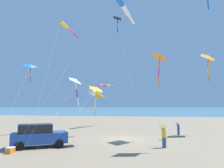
{
  "coord_description": "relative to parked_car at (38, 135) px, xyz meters",
  "views": [
    {
      "loc": [
        22.41,
        2.78,
        3.38
      ],
      "look_at": [
        -2.67,
        -1.68,
        5.82
      ],
      "focal_mm": 35.51,
      "sensor_mm": 36.0,
      "label": 1
    }
  ],
  "objects": [
    {
      "name": "ground_plane",
      "position": [
        -5.55,
        6.27,
        -0.95
      ],
      "size": [
        600.0,
        600.0,
        0.0
      ],
      "primitive_type": "plane",
      "color": "gray"
    },
    {
      "name": "ocean_water_strip",
      "position": [
        -170.55,
        6.27,
        -0.95
      ],
      "size": [
        240.0,
        600.0,
        0.01
      ],
      "primitive_type": "cube",
      "color": "teal",
      "rests_on": "ground_plane"
    },
    {
      "name": "parked_car",
      "position": [
        0.0,
        0.0,
        0.0
      ],
      "size": [
        3.8,
        4.64,
        1.85
      ],
      "color": "#1E479E",
      "rests_on": "ground_plane"
    },
    {
      "name": "cooler_box",
      "position": [
        2.37,
        -0.83,
        -0.74
      ],
      "size": [
        0.62,
        0.42,
        0.42
      ],
      "color": "orange",
      "rests_on": "ground_plane"
    },
    {
      "name": "person_adult_flyer",
      "position": [
        -1.6,
        10.0,
        0.06
      ],
      "size": [
        0.67,
        0.63,
        1.86
      ],
      "color": "#335199",
      "rests_on": "ground_plane"
    },
    {
      "name": "person_child_green_jacket",
      "position": [
        -5.66,
        10.23,
        -0.19
      ],
      "size": [
        0.48,
        0.51,
        1.41
      ],
      "color": "#3D7F51",
      "rests_on": "ground_plane"
    },
    {
      "name": "person_child_grey_jacket",
      "position": [
        -9.43,
        12.0,
        -0.16
      ],
      "size": [
        0.52,
        0.5,
        1.45
      ],
      "color": "#335199",
      "rests_on": "ground_plane"
    },
    {
      "name": "kite_windsock_rainbow_low_near",
      "position": [
        -16.78,
        0.53,
        4.19
      ],
      "size": [
        19.25,
        2.18,
        5.97
      ],
      "color": "white",
      "rests_on": "ground_plane"
    },
    {
      "name": "kite_windsock_red_high_left",
      "position": [
        -19.5,
        1.22,
        5.75
      ],
      "size": [
        18.35,
        2.25,
        6.9
      ],
      "color": "#EF4C93",
      "rests_on": "ground_plane"
    },
    {
      "name": "kite_delta_yellow_midlevel",
      "position": [
        -7.3,
        0.59,
        5.16
      ],
      "size": [
        9.84,
        1.61,
        6.67
      ],
      "color": "white",
      "rests_on": "ground_plane"
    },
    {
      "name": "kite_windsock_checkered_midright",
      "position": [
        -9.23,
        -1.45,
        12.32
      ],
      "size": [
        13.18,
        1.58,
        13.75
      ],
      "color": "yellow",
      "rests_on": "ground_plane"
    },
    {
      "name": "kite_delta_magenta_far_left",
      "position": [
        -1.96,
        4.34,
        3.79
      ],
      "size": [
        4.31,
        3.64,
        5.16
      ],
      "color": "yellow",
      "rests_on": "ground_plane"
    },
    {
      "name": "kite_delta_orange_high_right",
      "position": [
        -10.39,
        4.92,
        13.56
      ],
      "size": [
        8.31,
        4.14,
        14.8
      ],
      "color": "black",
      "rests_on": "ground_plane"
    },
    {
      "name": "kite_delta_green_low_center",
      "position": [
        -8.67,
        -6.06,
        7.38
      ],
      "size": [
        11.96,
        4.68,
        8.79
      ],
      "color": "blue",
      "rests_on": "ground_plane"
    },
    {
      "name": "kite_delta_teal_far_right",
      "position": [
        -10.67,
        15.89,
        8.04
      ],
      "size": [
        5.17,
        6.48,
        9.65
      ],
      "color": "orange",
      "rests_on": "ground_plane"
    },
    {
      "name": "kite_delta_white_trailing",
      "position": [
        -5.68,
        9.98,
        7.27
      ],
      "size": [
        7.58,
        12.54,
        8.81
      ],
      "color": "orange",
      "rests_on": "ground_plane"
    },
    {
      "name": "kite_windsock_long_streamer_right",
      "position": [
        -7.03,
        5.97,
        13.71
      ],
      "size": [
        13.51,
        7.69,
        15.45
      ],
      "color": "blue",
      "rests_on": "ground_plane"
    }
  ]
}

